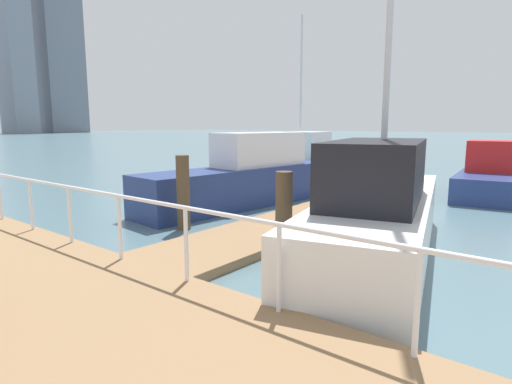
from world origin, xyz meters
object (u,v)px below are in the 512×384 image
at_px(moored_boat_1, 297,156).
at_px(moored_boat_4, 302,166).
at_px(moored_boat_0, 379,214).
at_px(moored_boat_3, 245,177).
at_px(moored_boat_2, 488,178).

bearing_deg(moored_boat_1, moored_boat_4, -145.57).
relative_size(moored_boat_0, moored_boat_1, 1.15).
distance_m(moored_boat_1, moored_boat_3, 11.52).
height_order(moored_boat_2, moored_boat_4, moored_boat_4).
bearing_deg(moored_boat_2, moored_boat_0, 178.57).
height_order(moored_boat_1, moored_boat_3, moored_boat_1).
bearing_deg(moored_boat_3, moored_boat_1, 24.35).
distance_m(moored_boat_2, moored_boat_4, 7.12).
distance_m(moored_boat_0, moored_boat_3, 6.31).
distance_m(moored_boat_1, moored_boat_2, 11.32).
bearing_deg(moored_boat_1, moored_boat_3, -155.65).
relative_size(moored_boat_3, moored_boat_4, 1.21).
relative_size(moored_boat_1, moored_boat_3, 1.17).
bearing_deg(moored_boat_4, moored_boat_1, 34.43).
relative_size(moored_boat_1, moored_boat_4, 1.43).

